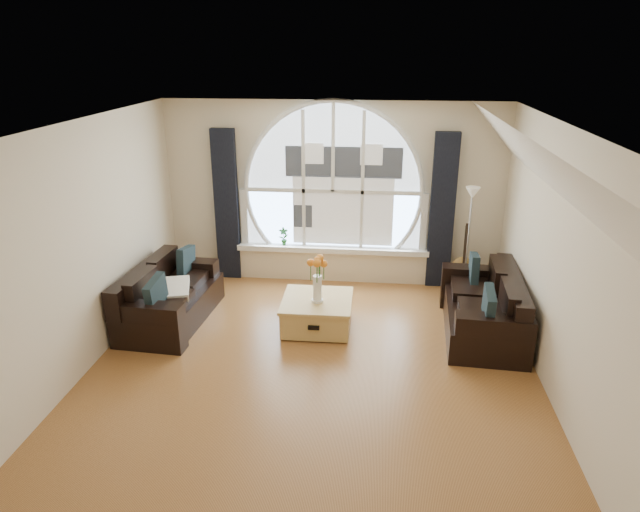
% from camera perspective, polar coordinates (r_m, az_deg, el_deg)
% --- Properties ---
extents(ground, '(5.00, 5.50, 0.01)m').
position_cam_1_polar(ground, '(6.43, -0.86, -11.64)').
color(ground, brown).
rests_on(ground, ground).
extents(ceiling, '(5.00, 5.50, 0.01)m').
position_cam_1_polar(ceiling, '(5.49, -1.02, 12.94)').
color(ceiling, silver).
rests_on(ceiling, ground).
extents(wall_back, '(5.00, 0.01, 2.70)m').
position_cam_1_polar(wall_back, '(8.44, 1.33, 6.32)').
color(wall_back, beige).
rests_on(wall_back, ground).
extents(wall_front, '(5.00, 0.01, 2.70)m').
position_cam_1_polar(wall_front, '(3.43, -6.73, -16.88)').
color(wall_front, beige).
rests_on(wall_front, ground).
extents(wall_left, '(0.01, 5.50, 2.70)m').
position_cam_1_polar(wall_left, '(6.60, -23.04, 0.51)').
color(wall_left, beige).
rests_on(wall_left, ground).
extents(wall_right, '(0.01, 5.50, 2.70)m').
position_cam_1_polar(wall_right, '(6.07, 23.21, -1.20)').
color(wall_right, beige).
rests_on(wall_right, ground).
extents(attic_slope, '(0.92, 5.50, 0.72)m').
position_cam_1_polar(attic_slope, '(5.71, 21.72, 8.25)').
color(attic_slope, silver).
rests_on(attic_slope, ground).
extents(arched_window, '(2.60, 0.06, 2.15)m').
position_cam_1_polar(arched_window, '(8.34, 1.33, 8.10)').
color(arched_window, silver).
rests_on(arched_window, wall_back).
extents(window_sill, '(2.90, 0.22, 0.08)m').
position_cam_1_polar(window_sill, '(8.59, 1.23, 0.72)').
color(window_sill, white).
rests_on(window_sill, wall_back).
extents(window_frame, '(2.76, 0.08, 2.15)m').
position_cam_1_polar(window_frame, '(8.31, 1.31, 8.05)').
color(window_frame, white).
rests_on(window_frame, wall_back).
extents(neighbor_house, '(1.70, 0.02, 1.50)m').
position_cam_1_polar(neighbor_house, '(8.35, 2.35, 7.21)').
color(neighbor_house, silver).
rests_on(neighbor_house, wall_back).
extents(curtain_left, '(0.35, 0.12, 2.30)m').
position_cam_1_polar(curtain_left, '(8.65, -9.41, 5.03)').
color(curtain_left, black).
rests_on(curtain_left, ground).
extents(curtain_right, '(0.35, 0.12, 2.30)m').
position_cam_1_polar(curtain_right, '(8.40, 12.23, 4.37)').
color(curtain_right, black).
rests_on(curtain_right, ground).
extents(sofa_left, '(0.97, 1.75, 0.75)m').
position_cam_1_polar(sofa_left, '(7.61, -14.89, -3.61)').
color(sofa_left, black).
rests_on(sofa_left, ground).
extents(sofa_right, '(0.97, 1.79, 0.77)m').
position_cam_1_polar(sofa_right, '(7.33, 16.12, -4.68)').
color(sofa_right, black).
rests_on(sofa_right, ground).
extents(coffee_chest, '(0.89, 0.89, 0.43)m').
position_cam_1_polar(coffee_chest, '(7.27, -0.29, -5.65)').
color(coffee_chest, tan).
rests_on(coffee_chest, ground).
extents(throw_blanket, '(0.68, 0.68, 0.10)m').
position_cam_1_polar(throw_blanket, '(7.46, -15.19, -3.30)').
color(throw_blanket, silver).
rests_on(throw_blanket, sofa_left).
extents(vase_flowers, '(0.24, 0.24, 0.70)m').
position_cam_1_polar(vase_flowers, '(6.97, -0.27, -1.72)').
color(vase_flowers, white).
rests_on(vase_flowers, coffee_chest).
extents(floor_lamp, '(0.24, 0.24, 1.60)m').
position_cam_1_polar(floor_lamp, '(8.26, 14.70, 1.34)').
color(floor_lamp, '#B2B2B2').
rests_on(floor_lamp, ground).
extents(guitar, '(0.38, 0.27, 1.06)m').
position_cam_1_polar(guitar, '(8.51, 14.32, 0.00)').
color(guitar, olive).
rests_on(guitar, ground).
extents(potted_plant, '(0.17, 0.15, 0.27)m').
position_cam_1_polar(potted_plant, '(8.62, -3.69, 2.00)').
color(potted_plant, '#1E6023').
rests_on(potted_plant, window_sill).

